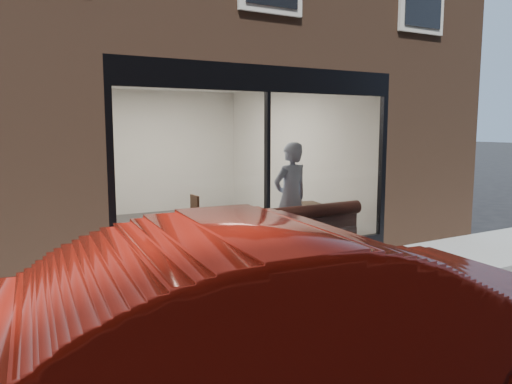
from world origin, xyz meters
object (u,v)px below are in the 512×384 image
cafe_chair_right (279,224)px  parked_car (306,330)px  person (291,198)px  cafe_table_left (188,216)px  banquette (255,249)px  cafe_chair_left (186,232)px  cafe_table_right (305,204)px

cafe_chair_right → parked_car: bearing=67.9°
person → cafe_table_left: person is taller
cafe_table_left → banquette: bearing=-43.1°
banquette → cafe_chair_right: (1.47, 1.54, 0.01)m
banquette → cafe_chair_left: 1.84m
cafe_table_right → cafe_chair_left: 2.39m
cafe_table_right → cafe_chair_right: 0.88m
cafe_table_right → cafe_chair_left: (-2.14, 0.93, -0.50)m
banquette → cafe_chair_left: bearing=106.4°
person → cafe_chair_right: size_ratio=5.11×
cafe_table_right → cafe_chair_right: (-0.15, 0.71, -0.50)m
cafe_table_left → person: bearing=-17.6°
cafe_chair_right → parked_car: 6.81m
banquette → person: 1.20m
parked_car → person: bearing=-27.2°
cafe_table_left → cafe_chair_left: 1.13m
banquette → cafe_table_left: bearing=136.9°
cafe_table_left → parked_car: size_ratio=0.11×
cafe_chair_left → cafe_table_right: bearing=157.4°
cafe_table_left → parked_car: bearing=-102.9°
person → cafe_table_left: (-1.75, 0.55, -0.26)m
cafe_table_left → cafe_table_right: size_ratio=0.90×
banquette → cafe_chair_left: size_ratio=10.72×
banquette → cafe_table_left: cafe_table_left is taller
banquette → cafe_table_right: cafe_table_right is taller
person → parked_car: (-2.91, -4.53, -0.19)m
banquette → person: size_ratio=2.01×
person → cafe_chair_right: 1.60m
person → cafe_chair_right: person is taller
parked_car → cafe_chair_right: bearing=-25.5°
parked_car → banquette: bearing=-19.8°
cafe_table_right → banquette: bearing=-152.9°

